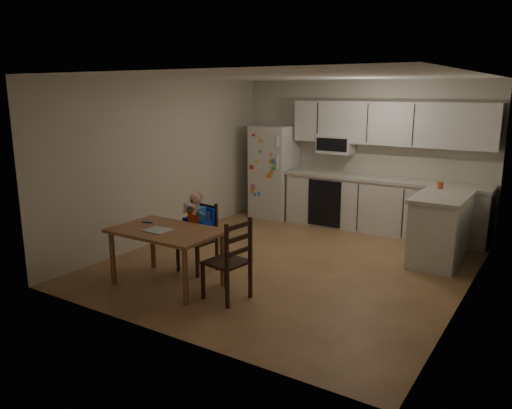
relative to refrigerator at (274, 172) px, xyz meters
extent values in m
cube|color=brown|center=(1.55, -2.15, -0.85)|extent=(4.50, 5.00, 0.01)
cube|color=beige|center=(1.55, 0.35, 0.40)|extent=(4.50, 0.02, 2.50)
cube|color=beige|center=(-0.70, -2.15, 0.40)|extent=(0.02, 5.00, 2.50)
cube|color=beige|center=(3.80, -2.15, 0.40)|extent=(0.02, 5.00, 2.50)
cube|color=white|center=(1.55, -2.15, 1.65)|extent=(4.50, 5.00, 0.01)
cube|color=silver|center=(0.00, 0.00, 0.00)|extent=(0.72, 0.70, 1.70)
cube|color=silver|center=(2.08, 0.05, -0.42)|extent=(3.34, 0.60, 0.86)
cube|color=beige|center=(2.08, 0.04, 0.04)|extent=(3.37, 0.62, 0.05)
cube|color=black|center=(1.16, -0.26, -0.42)|extent=(0.60, 0.02, 0.80)
cube|color=silver|center=(2.08, 0.18, 0.95)|extent=(3.34, 0.34, 0.70)
cube|color=silver|center=(1.16, 0.15, 0.57)|extent=(0.60, 0.38, 0.33)
cube|color=silver|center=(3.25, -0.96, -0.40)|extent=(0.61, 1.22, 0.89)
cube|color=beige|center=(3.25, -0.96, 0.07)|extent=(0.67, 1.28, 0.05)
cylinder|color=#D34B24|center=(3.11, -0.56, 0.15)|extent=(0.08, 0.08, 0.10)
cube|color=brown|center=(0.66, -3.66, -0.17)|extent=(1.31, 0.84, 0.04)
cylinder|color=brown|center=(0.09, -4.01, -0.52)|extent=(0.07, 0.07, 0.66)
cylinder|color=brown|center=(0.09, -3.32, -0.52)|extent=(0.07, 0.07, 0.66)
cylinder|color=brown|center=(1.24, -4.01, -0.52)|extent=(0.07, 0.07, 0.66)
cylinder|color=brown|center=(1.24, -3.32, -0.52)|extent=(0.07, 0.07, 0.66)
cube|color=#B5B5BA|center=(0.62, -3.76, -0.14)|extent=(0.29, 0.25, 0.01)
cylinder|color=#092BC3|center=(0.24, -3.57, -0.14)|extent=(0.12, 0.06, 0.02)
cube|color=black|center=(0.66, -3.09, -0.44)|extent=(0.44, 0.44, 0.03)
cube|color=black|center=(0.47, -3.25, -0.65)|extent=(0.04, 0.04, 0.40)
cube|color=black|center=(0.51, -2.89, -0.65)|extent=(0.04, 0.04, 0.40)
cube|color=black|center=(0.82, -3.29, -0.65)|extent=(0.04, 0.04, 0.40)
cube|color=black|center=(0.86, -2.94, -0.65)|extent=(0.04, 0.04, 0.40)
cube|color=black|center=(0.69, -2.92, -0.19)|extent=(0.40, 0.08, 0.47)
cube|color=#092BC3|center=(0.66, -3.09, -0.38)|extent=(0.39, 0.36, 0.09)
cube|color=#092BC3|center=(0.68, -2.96, -0.17)|extent=(0.36, 0.10, 0.32)
cube|color=#4B6AD3|center=(0.66, -3.11, -0.32)|extent=(0.31, 0.27, 0.02)
cube|color=#296EB8|center=(0.67, -3.08, -0.11)|extent=(0.22, 0.16, 0.25)
cube|color=red|center=(0.66, -3.15, -0.12)|extent=(0.18, 0.03, 0.19)
sphere|color=beige|center=(0.66, -3.09, 0.13)|extent=(0.18, 0.18, 0.16)
ellipsoid|color=olive|center=(0.66, -3.09, 0.14)|extent=(0.18, 0.17, 0.13)
cube|color=black|center=(1.51, -3.61, -0.41)|extent=(0.47, 0.47, 0.03)
cube|color=black|center=(1.35, -3.40, -0.64)|extent=(0.04, 0.04, 0.42)
cube|color=black|center=(1.73, -3.45, -0.64)|extent=(0.04, 0.04, 0.42)
cube|color=black|center=(1.30, -3.78, -0.64)|extent=(0.04, 0.04, 0.42)
cube|color=black|center=(1.68, -3.83, -0.64)|extent=(0.04, 0.04, 0.42)
cube|color=black|center=(1.70, -3.64, -0.15)|extent=(0.09, 0.42, 0.50)
camera|label=1|loc=(4.67, -7.93, 1.47)|focal=35.00mm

